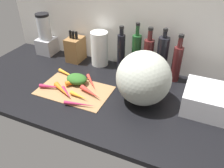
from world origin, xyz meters
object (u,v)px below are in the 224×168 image
at_px(carrot_1, 79,96).
at_px(carrot_7, 62,90).
at_px(knife_block, 75,49).
at_px(carrot_4, 91,93).
at_px(dish_rack, 206,99).
at_px(carrot_2, 91,82).
at_px(bottle_3, 162,57).
at_px(carrot_8, 80,104).
at_px(bottle_2, 148,56).
at_px(carrot_3, 79,81).
at_px(bottle_1, 136,53).
at_px(bottle_0, 121,52).
at_px(carrot_6, 52,87).
at_px(blender_appliance, 46,37).
at_px(carrot_5, 68,74).
at_px(cutting_board, 74,90).
at_px(winter_squash, 143,78).
at_px(carrot_0, 66,93).
at_px(bottle_4, 177,63).
at_px(paper_towel_roll, 100,49).

height_order(carrot_1, carrot_7, carrot_7).
relative_size(carrot_1, knife_block, 0.55).
bearing_deg(carrot_4, dish_rack, 13.39).
bearing_deg(carrot_2, bottle_3, 35.98).
height_order(carrot_1, carrot_8, carrot_1).
bearing_deg(bottle_3, carrot_8, -123.58).
distance_m(carrot_1, carrot_2, 0.16).
relative_size(bottle_2, bottle_3, 0.97).
bearing_deg(carrot_3, bottle_1, 49.02).
xyz_separation_m(carrot_1, bottle_0, (0.09, 0.40, 0.12)).
xyz_separation_m(bottle_0, dish_rack, (0.57, -0.20, -0.08)).
relative_size(carrot_6, blender_appliance, 0.49).
distance_m(carrot_4, bottle_1, 0.43).
distance_m(carrot_5, knife_block, 0.25).
distance_m(blender_appliance, bottle_2, 0.81).
distance_m(carrot_8, bottle_3, 0.60).
distance_m(cutting_board, carrot_5, 0.17).
xyz_separation_m(carrot_6, bottle_2, (0.47, 0.42, 0.11)).
distance_m(carrot_2, blender_appliance, 0.61).
bearing_deg(cutting_board, winter_squash, 9.91).
xyz_separation_m(knife_block, bottle_0, (0.36, -0.01, 0.05)).
xyz_separation_m(blender_appliance, bottle_3, (0.90, 0.00, 0.01)).
distance_m(carrot_6, winter_squash, 0.56).
bearing_deg(carrot_8, carrot_1, 122.21).
bearing_deg(carrot_8, bottle_2, 64.98).
height_order(carrot_0, knife_block, knife_block).
distance_m(bottle_2, bottle_4, 0.19).
height_order(cutting_board, bottle_0, bottle_0).
height_order(cutting_board, bottle_3, bottle_3).
distance_m(carrot_1, paper_towel_roll, 0.44).
bearing_deg(cutting_board, bottle_0, 64.82).
distance_m(carrot_1, bottle_3, 0.57).
bearing_deg(bottle_4, carrot_8, -130.94).
bearing_deg(dish_rack, blender_appliance, 169.46).
distance_m(cutting_board, carrot_8, 0.16).
relative_size(carrot_3, carrot_4, 1.03).
height_order(cutting_board, carrot_5, carrot_5).
distance_m(carrot_4, carrot_7, 0.17).
bearing_deg(carrot_5, carrot_4, -28.23).
relative_size(carrot_1, bottle_3, 0.38).
xyz_separation_m(carrot_6, knife_block, (-0.07, 0.40, 0.07)).
bearing_deg(carrot_2, bottle_1, 55.60).
bearing_deg(winter_squash, carrot_2, 174.72).
distance_m(paper_towel_roll, bottle_4, 0.54).
xyz_separation_m(carrot_4, carrot_7, (-0.17, -0.05, 0.00)).
bearing_deg(blender_appliance, bottle_1, 1.44).
bearing_deg(bottle_0, bottle_3, 5.02).
height_order(carrot_5, winter_squash, winter_squash).
bearing_deg(carrot_0, carrot_1, 2.56).
bearing_deg(cutting_board, carrot_7, -135.93).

